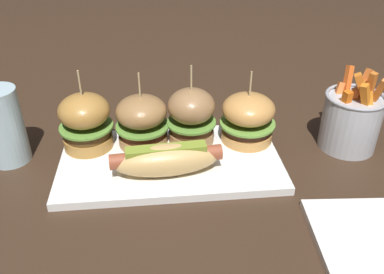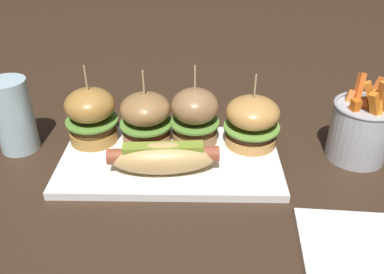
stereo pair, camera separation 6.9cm
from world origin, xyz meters
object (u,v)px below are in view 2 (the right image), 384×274
Objects in this scene: platter_main at (170,160)px; fries_bucket at (361,129)px; slider_far_right at (252,121)px; water_glass at (13,116)px; slider_center_left at (146,118)px; hot_dog at (163,157)px; slider_far_left at (91,115)px; slider_center_right at (195,116)px.

fries_bucket is (0.33, 0.03, 0.05)m from platter_main.
slider_far_right is 0.42m from water_glass.
slider_far_right is (0.14, 0.05, 0.05)m from platter_main.
water_glass is at bearing -179.75° from slider_far_right.
fries_bucket is (0.38, -0.03, -0.00)m from slider_center_left.
slider_far_left is at bearing 144.99° from hot_dog.
slider_far_right is 0.88× the size of fries_bucket.
slider_center_right is at bearing 62.51° from hot_dog.
platter_main is at bearing -161.98° from slider_far_right.
slider_center_left is (-0.04, 0.10, 0.02)m from hot_dog.
hot_dog is 1.18× the size of fries_bucket.
fries_bucket is (0.34, 0.07, 0.02)m from hot_dog.
slider_far_left is at bearing 178.72° from slider_far_right.
water_glass is (-0.28, 0.04, 0.06)m from platter_main.
slider_center_left is 1.02× the size of slider_far_right.
platter_main is at bearing -128.06° from slider_center_right.
fries_bucket is at bearing -5.94° from slider_far_right.
slider_center_left is (-0.05, 0.05, 0.05)m from platter_main.
hot_dog is 1.34× the size of water_glass.
slider_center_right reaches higher than hot_dog.
slider_center_right reaches higher than slider_center_left.
slider_center_left reaches higher than slider_far_right.
slider_center_right reaches higher than platter_main.
slider_far_left is at bearing -179.85° from slider_center_left.
slider_far_left is at bearing 3.47° from water_glass.
platter_main is 2.59× the size of slider_far_left.
slider_center_right reaches higher than slider_far_right.
fries_bucket is at bearing -5.22° from slider_center_right.
slider_center_right is 0.29m from fries_bucket.
slider_center_right reaches higher than slider_far_left.
slider_far_right is (0.10, -0.01, -0.01)m from slider_center_right.
platter_main is at bearing -49.25° from slider_center_left.
slider_far_right is at bearing 30.37° from hot_dog.
water_glass is at bearing 170.89° from platter_main.
fries_bucket is at bearing 11.62° from hot_dog.
slider_center_left is at bearing 177.99° from slider_far_right.
slider_far_right is at bearing -1.28° from slider_far_left.
slider_far_left is 0.19m from slider_center_right.
slider_far_right reaches higher than hot_dog.
slider_far_right is (0.19, -0.01, -0.00)m from slider_center_left.
platter_main is 0.09m from slider_center_left.
slider_center_right is at bearing 0.16° from slider_far_left.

